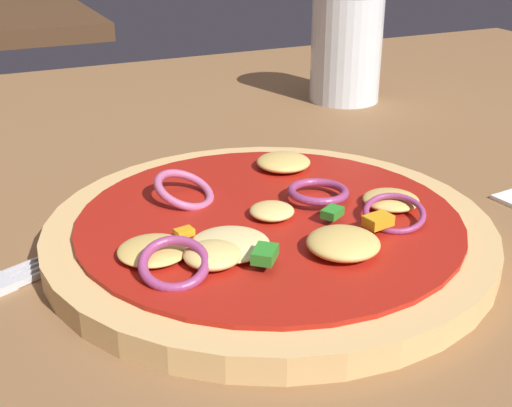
{
  "coord_description": "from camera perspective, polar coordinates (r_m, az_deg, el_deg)",
  "views": [
    {
      "loc": [
        -0.13,
        -0.36,
        0.24
      ],
      "look_at": [
        0.04,
        0.01,
        0.05
      ],
      "focal_mm": 48.14,
      "sensor_mm": 36.0,
      "label": 1
    }
  ],
  "objects": [
    {
      "name": "beer_glass",
      "position": [
        0.76,
        7.47,
        12.04
      ],
      "size": [
        0.08,
        0.08,
        0.11
      ],
      "color": "silver",
      "rests_on": "dining_table"
    },
    {
      "name": "pizza",
      "position": [
        0.44,
        1.13,
        -2.2
      ],
      "size": [
        0.28,
        0.28,
        0.04
      ],
      "color": "tan",
      "rests_on": "dining_table"
    },
    {
      "name": "dining_table",
      "position": [
        0.44,
        -4.05,
        -5.71
      ],
      "size": [
        1.47,
        1.09,
        0.03
      ],
      "color": "brown",
      "rests_on": "ground"
    }
  ]
}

